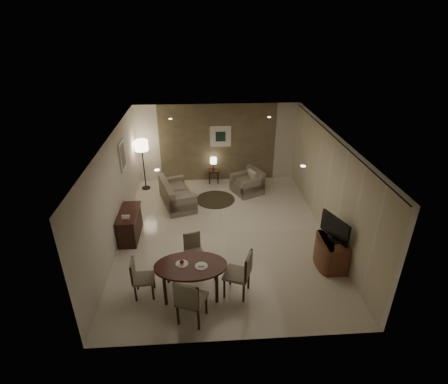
{
  "coord_description": "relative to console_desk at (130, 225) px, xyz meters",
  "views": [
    {
      "loc": [
        -0.54,
        -7.91,
        5.31
      ],
      "look_at": [
        0.0,
        0.2,
        1.15
      ],
      "focal_mm": 28.0,
      "sensor_mm": 36.0,
      "label": 1
    }
  ],
  "objects": [
    {
      "name": "napkin",
      "position": [
        1.86,
        -2.24,
        0.37
      ],
      "size": [
        0.12,
        0.08,
        0.03
      ],
      "primitive_type": "cube",
      "color": "white",
      "rests_on": "plate_b"
    },
    {
      "name": "art_left_frame",
      "position": [
        -0.23,
        1.2,
        1.48
      ],
      "size": [
        0.03,
        0.6,
        0.8
      ],
      "primitive_type": "cube",
      "color": "silver",
      "rests_on": "wall_left"
    },
    {
      "name": "fruit_apple",
      "position": [
        1.46,
        -2.14,
        0.4
      ],
      "size": [
        0.09,
        0.09,
        0.09
      ],
      "primitive_type": "sphere",
      "color": "#9E1812",
      "rests_on": "plate_a"
    },
    {
      "name": "tv_cabinet",
      "position": [
        4.89,
        -1.5,
        -0.03
      ],
      "size": [
        0.48,
        0.9,
        0.7
      ],
      "primitive_type": null,
      "color": "brown",
      "rests_on": "floor"
    },
    {
      "name": "floor_lamp",
      "position": [
        0.01,
        2.91,
        0.48
      ],
      "size": [
        0.43,
        0.43,
        1.7
      ],
      "primitive_type": null,
      "color": "#FFE5B7",
      "rests_on": "floor"
    },
    {
      "name": "console_desk",
      "position": [
        0.0,
        0.0,
        0.0
      ],
      "size": [
        0.48,
        1.2,
        0.75
      ],
      "primitive_type": null,
      "color": "#441F15",
      "rests_on": "floor"
    },
    {
      "name": "art_left_canvas",
      "position": [
        -0.21,
        1.2,
        1.48
      ],
      "size": [
        0.01,
        0.46,
        0.64
      ],
      "primitive_type": "cube",
      "color": "gray",
      "rests_on": "wall_left"
    },
    {
      "name": "downlight_fr",
      "position": [
        3.89,
        1.8,
        2.31
      ],
      "size": [
        0.1,
        0.1,
        0.01
      ],
      "primitive_type": "cylinder",
      "color": "white",
      "rests_on": "ceiling"
    },
    {
      "name": "chair_near",
      "position": [
        1.67,
        -2.94,
        0.15
      ],
      "size": [
        0.65,
        0.65,
        1.04
      ],
      "primitive_type": null,
      "rotation": [
        0.0,
        0.0,
        2.77
      ],
      "color": "gray",
      "rests_on": "floor"
    },
    {
      "name": "downlight_nl",
      "position": [
        1.09,
        -1.8,
        2.31
      ],
      "size": [
        0.1,
        0.1,
        0.01
      ],
      "primitive_type": "cylinder",
      "color": "white",
      "rests_on": "ceiling"
    },
    {
      "name": "dining_table",
      "position": [
        1.64,
        -2.19,
        -0.02
      ],
      "size": [
        1.51,
        0.95,
        0.71
      ],
      "primitive_type": null,
      "color": "#441F15",
      "rests_on": "floor"
    },
    {
      "name": "downlight_fl",
      "position": [
        1.09,
        1.8,
        2.31
      ],
      "size": [
        0.1,
        0.1,
        0.01
      ],
      "primitive_type": "cylinder",
      "color": "white",
      "rests_on": "ceiling"
    },
    {
      "name": "plate_a",
      "position": [
        1.46,
        -2.14,
        0.34
      ],
      "size": [
        0.26,
        0.26,
        0.02
      ],
      "primitive_type": "cylinder",
      "color": "white",
      "rests_on": "dining_table"
    },
    {
      "name": "curtain_wall",
      "position": [
        5.17,
        0.0,
        0.95
      ],
      "size": [
        0.08,
        6.7,
        2.58
      ],
      "primitive_type": null,
      "color": "beige",
      "rests_on": "wall_right"
    },
    {
      "name": "armchair",
      "position": [
        3.4,
        2.36,
        0.02
      ],
      "size": [
        1.12,
        1.14,
        0.78
      ],
      "primitive_type": null,
      "rotation": [
        0.0,
        0.0,
        -1.14
      ],
      "color": "gray",
      "rests_on": "floor"
    },
    {
      "name": "chair_left",
      "position": [
        0.67,
        -2.2,
        0.06
      ],
      "size": [
        0.45,
        0.45,
        0.88
      ],
      "primitive_type": null,
      "rotation": [
        0.0,
        0.0,
        1.63
      ],
      "color": "gray",
      "rests_on": "floor"
    },
    {
      "name": "flat_tv",
      "position": [
        4.87,
        -1.5,
        0.65
      ],
      "size": [
        0.36,
        0.85,
        0.6
      ],
      "primitive_type": null,
      "rotation": [
        0.0,
        0.0,
        0.35
      ],
      "color": "black",
      "rests_on": "tv_cabinet"
    },
    {
      "name": "side_table",
      "position": [
        2.33,
        3.23,
        -0.14
      ],
      "size": [
        0.37,
        0.37,
        0.47
      ],
      "primitive_type": null,
      "color": "black",
      "rests_on": "floor"
    },
    {
      "name": "art_back_canvas",
      "position": [
        2.59,
        3.44,
        1.23
      ],
      "size": [
        0.34,
        0.01,
        0.34
      ],
      "primitive_type": "cube",
      "color": "black",
      "rests_on": "wall_back"
    },
    {
      "name": "round_rug",
      "position": [
        2.33,
        1.93,
        -0.37
      ],
      "size": [
        1.24,
        1.24,
        0.01
      ],
      "primitive_type": "cylinder",
      "color": "#3D3622",
      "rests_on": "floor"
    },
    {
      "name": "room_shell",
      "position": [
        2.49,
        0.4,
        0.98
      ],
      "size": [
        5.5,
        7.0,
        2.7
      ],
      "color": "beige",
      "rests_on": "ground"
    },
    {
      "name": "sofa",
      "position": [
        1.14,
        1.72,
        0.01
      ],
      "size": [
        1.79,
        1.26,
        0.76
      ],
      "primitive_type": null,
      "rotation": [
        0.0,
        0.0,
        1.87
      ],
      "color": "gray",
      "rests_on": "floor"
    },
    {
      "name": "chair_right",
      "position": [
        2.59,
        -2.28,
        0.14
      ],
      "size": [
        0.65,
        0.65,
        1.03
      ],
      "primitive_type": null,
      "rotation": [
        0.0,
        0.0,
        -1.95
      ],
      "color": "gray",
      "rests_on": "floor"
    },
    {
      "name": "art_back_frame",
      "position": [
        2.59,
        3.46,
        1.23
      ],
      "size": [
        0.72,
        0.03,
        0.72
      ],
      "primitive_type": "cube",
      "color": "silver",
      "rests_on": "wall_back"
    },
    {
      "name": "taupe_accent",
      "position": [
        2.49,
        3.48,
        0.98
      ],
      "size": [
        3.96,
        0.03,
        2.7
      ],
      "primitive_type": "cube",
      "color": "#79694B",
      "rests_on": "wall_back"
    },
    {
      "name": "plate_b",
      "position": [
        1.86,
        -2.24,
        0.34
      ],
      "size": [
        0.26,
        0.26,
        0.02
      ],
      "primitive_type": "cylinder",
      "color": "white",
      "rests_on": "dining_table"
    },
    {
      "name": "telephone",
      "position": [
        0.0,
        -0.3,
        0.43
      ],
      "size": [
        0.2,
        0.14,
        0.09
      ],
      "primitive_type": null,
      "color": "white",
      "rests_on": "console_desk"
    },
    {
      "name": "chair_far",
      "position": [
        1.7,
        -1.39,
        0.05
      ],
      "size": [
        0.51,
        0.51,
        0.85
      ],
      "primitive_type": null,
      "rotation": [
        0.0,
        0.0,
        0.28
      ],
      "color": "gray",
      "rests_on": "floor"
    },
    {
      "name": "downlight_nr",
      "position": [
        3.89,
        -1.8,
        2.31
      ],
      "size": [
        0.1,
        0.1,
        0.01
      ],
      "primitive_type": "cylinder",
      "color": "white",
      "rests_on": "ceiling"
    },
    {
      "name": "table_lamp",
      "position": [
        2.33,
        3.23,
        0.35
      ],
      "size": [
        0.22,
        0.22,
        0.5
      ],
      "primitive_type": null,
      "color": "#FFEAC1",
      "rests_on": "side_table"
    },
    {
      "name": "curtain_rod",
      "position": [
        5.17,
        0.0,
        2.27
      ],
      "size": [
        0.03,
        6.8,
        0.03
      ],
      "primitive_type": "cylinder",
      "rotation": [
        1.57,
        0.0,
        0.0
      ],
      "color": "black",
      "rests_on": "wall_right"
    }
  ]
}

